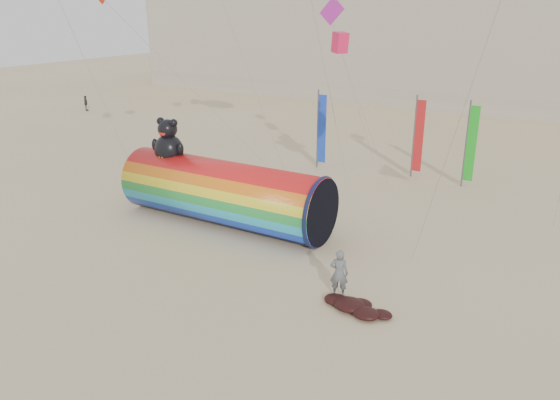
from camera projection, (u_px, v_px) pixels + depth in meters
The scene contains 6 objects.
ground at pixel (252, 261), 23.40m from camera, with size 160.00×160.00×0.00m, color #CCB58C.
hotel_building at pixel (384, 5), 62.85m from camera, with size 60.40×15.40×20.60m.
windsock_assembly at pixel (224, 191), 26.94m from camera, with size 10.94×3.33×5.04m.
kite_handler at pixel (339, 273), 20.26m from camera, with size 0.69×0.45×1.89m, color #5B5F63.
fabric_bundle at pixel (355, 307), 19.51m from camera, with size 2.62×1.35×0.41m.
festival_banners at pixel (400, 136), 33.94m from camera, with size 10.02×1.34×5.20m.
Camera 1 is at (11.86, -17.55, 10.35)m, focal length 35.00 mm.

